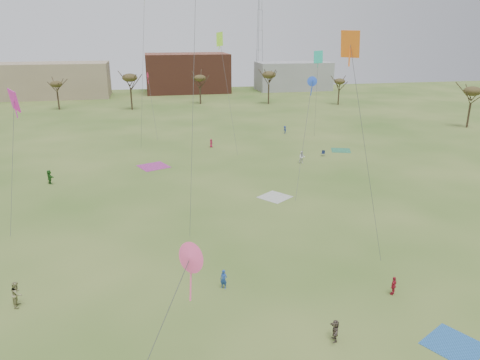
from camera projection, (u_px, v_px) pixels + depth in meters
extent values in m
plane|color=#345B1C|center=(273.00, 301.00, 33.06)|extent=(260.00, 260.00, 0.00)
imported|color=#22469B|center=(224.00, 279.00, 34.47)|extent=(0.68, 0.63, 1.55)
imported|color=#B01E32|center=(394.00, 286.00, 33.67)|extent=(0.92, 0.81, 1.49)
imported|color=#918F5C|center=(17.00, 294.00, 32.20)|extent=(0.75, 0.96, 1.95)
imported|color=brown|center=(335.00, 331.00, 28.62)|extent=(0.74, 1.46, 1.51)
imported|color=silver|center=(302.00, 157.00, 66.98)|extent=(1.00, 0.83, 1.87)
imported|color=#286622|center=(50.00, 177.00, 58.01)|extent=(1.38, 1.75, 1.86)
imported|color=#AB1D40|center=(211.00, 143.00, 76.26)|extent=(0.81, 0.82, 1.43)
imported|color=navy|center=(285.00, 130.00, 86.50)|extent=(0.68, 1.01, 1.45)
cube|color=#2762AA|center=(454.00, 345.00, 28.41)|extent=(4.28, 4.28, 0.03)
cube|color=beige|center=(275.00, 197.00, 53.62)|extent=(4.48, 4.48, 0.03)
cube|color=#A43286|center=(154.00, 166.00, 65.66)|extent=(5.13, 5.13, 0.03)
cube|color=#2D7C54|center=(341.00, 150.00, 74.43)|extent=(3.95, 3.95, 0.03)
cube|color=#151F3C|center=(323.00, 153.00, 71.06)|extent=(0.70, 0.70, 0.04)
cube|color=#151F3C|center=(323.00, 152.00, 71.19)|extent=(0.48, 0.40, 0.44)
cylinder|color=#4C4C51|center=(143.00, 74.00, 68.21)|extent=(2.17, 1.52, 23.47)
cube|color=#199778|center=(318.00, 57.00, 76.03)|extent=(1.10, 1.10, 2.16)
cube|color=#199778|center=(318.00, 62.00, 76.27)|extent=(0.08, 0.08, 1.94)
cylinder|color=#4C4C51|center=(316.00, 98.00, 78.34)|extent=(0.18, 0.27, 13.78)
cylinder|color=#4C4C51|center=(193.00, 92.00, 38.87)|extent=(1.88, 3.19, 25.93)
cone|color=red|center=(148.00, 75.00, 77.56)|extent=(1.03, 0.07, 1.03)
cube|color=red|center=(148.00, 79.00, 77.77)|extent=(0.08, 0.08, 1.68)
cylinder|color=#4C4C51|center=(153.00, 108.00, 77.42)|extent=(1.04, 4.22, 10.72)
cube|color=#A1F929|center=(220.00, 39.00, 66.70)|extent=(1.02, 1.02, 2.01)
cube|color=#A1F929|center=(220.00, 44.00, 66.92)|extent=(0.08, 0.08, 1.81)
cylinder|color=#4C4C51|center=(229.00, 98.00, 67.31)|extent=(1.81, 4.87, 16.85)
cone|color=#FF508F|center=(190.00, 258.00, 21.97)|extent=(1.59, 0.12, 1.59)
cube|color=#FF508F|center=(191.00, 276.00, 22.30)|extent=(0.08, 0.08, 2.61)
cylinder|color=#4C4C51|center=(159.00, 333.00, 22.36)|extent=(3.52, 1.05, 7.50)
cube|color=#E428B2|center=(14.00, 100.00, 40.64)|extent=(1.02, 1.02, 2.01)
cube|color=#E428B2|center=(15.00, 108.00, 40.86)|extent=(0.08, 0.08, 1.81)
cylinder|color=#4C4C51|center=(12.00, 169.00, 40.97)|extent=(1.39, 3.17, 12.05)
cone|color=blue|center=(312.00, 81.00, 51.19)|extent=(1.13, 0.08, 1.13)
cube|color=blue|center=(312.00, 88.00, 51.42)|extent=(0.08, 0.08, 1.85)
cylinder|color=#4C4C51|center=(304.00, 140.00, 50.61)|extent=(3.18, 4.95, 12.56)
cube|color=orange|center=(350.00, 44.00, 32.19)|extent=(1.00, 1.00, 1.96)
cube|color=orange|center=(349.00, 54.00, 32.41)|extent=(0.08, 0.08, 1.76)
cylinder|color=#4C4C51|center=(367.00, 160.00, 34.56)|extent=(3.52, 1.55, 17.16)
cylinder|color=#3A2B1E|center=(58.00, 101.00, 112.02)|extent=(0.40, 0.40, 4.32)
ellipsoid|color=#473D1E|center=(56.00, 84.00, 110.70)|extent=(3.02, 3.02, 1.58)
cylinder|color=#3A2B1E|center=(131.00, 99.00, 111.59)|extent=(0.40, 0.40, 5.40)
ellipsoid|color=#473D1E|center=(130.00, 78.00, 109.93)|extent=(3.78, 3.78, 1.98)
cylinder|color=#3A2B1E|center=(200.00, 95.00, 120.74)|extent=(0.40, 0.40, 4.68)
ellipsoid|color=#473D1E|center=(200.00, 78.00, 119.30)|extent=(3.28, 3.28, 1.72)
cylinder|color=#3A2B1E|center=(269.00, 94.00, 120.38)|extent=(0.40, 0.40, 5.28)
ellipsoid|color=#473D1E|center=(269.00, 75.00, 118.76)|extent=(3.70, 3.70, 1.94)
cylinder|color=#3A2B1E|center=(339.00, 97.00, 119.37)|extent=(0.40, 0.40, 4.20)
ellipsoid|color=#473D1E|center=(340.00, 81.00, 118.08)|extent=(2.94, 2.94, 1.54)
cylinder|color=#3A2B1E|center=(469.00, 115.00, 91.29)|extent=(0.40, 0.40, 5.04)
ellipsoid|color=#473D1E|center=(473.00, 91.00, 89.74)|extent=(3.53, 3.53, 1.85)
cube|color=#937F60|center=(53.00, 80.00, 131.51)|extent=(32.00, 14.00, 10.00)
cube|color=brown|center=(187.00, 73.00, 143.52)|extent=(26.00, 16.00, 12.00)
cube|color=gray|center=(293.00, 76.00, 148.86)|extent=(24.00, 12.00, 9.00)
cylinder|color=#9EA3A8|center=(262.00, 30.00, 148.99)|extent=(0.16, 0.16, 38.00)
cylinder|color=#9EA3A8|center=(258.00, 30.00, 149.46)|extent=(0.16, 0.16, 38.00)
cylinder|color=#9EA3A8|center=(259.00, 30.00, 148.01)|extent=(0.16, 0.16, 38.00)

